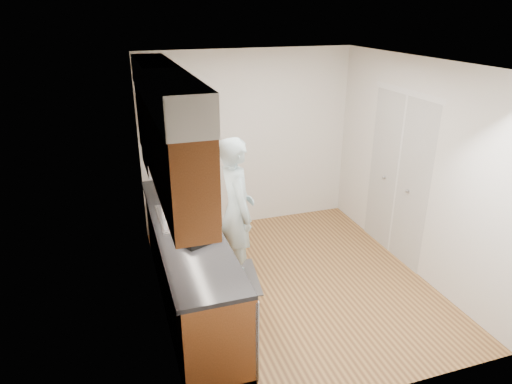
% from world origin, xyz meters
% --- Properties ---
extents(floor, '(3.50, 3.50, 0.00)m').
position_xyz_m(floor, '(0.00, 0.00, 0.00)').
color(floor, '#A1753D').
rests_on(floor, ground).
extents(ceiling, '(3.50, 3.50, 0.00)m').
position_xyz_m(ceiling, '(0.00, 0.00, 2.50)').
color(ceiling, white).
rests_on(ceiling, wall_left).
extents(wall_left, '(0.02, 3.50, 2.50)m').
position_xyz_m(wall_left, '(-1.50, 0.00, 1.25)').
color(wall_left, silver).
rests_on(wall_left, floor).
extents(wall_right, '(0.02, 3.50, 2.50)m').
position_xyz_m(wall_right, '(1.50, 0.00, 1.25)').
color(wall_right, silver).
rests_on(wall_right, floor).
extents(wall_back, '(3.00, 0.02, 2.50)m').
position_xyz_m(wall_back, '(0.00, 1.75, 1.25)').
color(wall_back, silver).
rests_on(wall_back, floor).
extents(counter, '(0.64, 2.80, 1.30)m').
position_xyz_m(counter, '(-1.20, -0.00, 0.49)').
color(counter, brown).
rests_on(counter, floor).
extents(upper_cabinets, '(0.47, 2.80, 1.21)m').
position_xyz_m(upper_cabinets, '(-1.33, 0.05, 1.95)').
color(upper_cabinets, brown).
rests_on(upper_cabinets, wall_left).
extents(closet_door, '(0.02, 1.22, 2.05)m').
position_xyz_m(closet_door, '(1.49, 0.30, 1.02)').
color(closet_door, silver).
rests_on(closet_door, wall_right).
extents(floor_mat, '(0.58, 0.86, 0.02)m').
position_xyz_m(floor_mat, '(-0.60, 0.28, 0.01)').
color(floor_mat, '#5C5C5F').
rests_on(floor_mat, floor).
extents(person, '(0.47, 0.69, 1.95)m').
position_xyz_m(person, '(-0.60, 0.28, 0.99)').
color(person, '#A8C5CC').
rests_on(person, floor_mat).
extents(soap_bottle_a, '(0.15, 0.15, 0.30)m').
position_xyz_m(soap_bottle_a, '(-1.23, 0.82, 1.09)').
color(soap_bottle_a, silver).
rests_on(soap_bottle_a, counter).
extents(soap_bottle_b, '(0.10, 0.10, 0.21)m').
position_xyz_m(soap_bottle_b, '(-1.02, 0.79, 1.05)').
color(soap_bottle_b, silver).
rests_on(soap_bottle_b, counter).
extents(soda_can, '(0.07, 0.07, 0.12)m').
position_xyz_m(soda_can, '(-1.17, 0.56, 1.00)').
color(soda_can, '#AC241D').
rests_on(soda_can, counter).
extents(dish_rack, '(0.44, 0.41, 0.06)m').
position_xyz_m(dish_rack, '(-1.16, -0.37, 0.97)').
color(dish_rack, black).
rests_on(dish_rack, counter).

